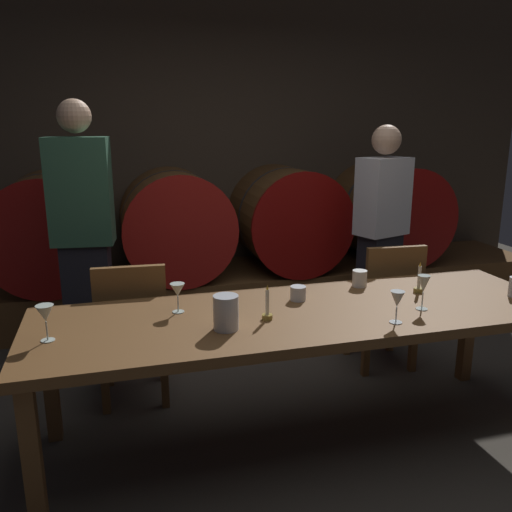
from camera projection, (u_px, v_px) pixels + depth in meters
ground_plane at (322, 434)px, 2.87m from camera, size 8.30×8.30×0.00m
back_wall at (219, 138)px, 4.98m from camera, size 6.38×0.24×2.99m
barrel_shelf at (234, 288)px, 4.79m from camera, size 5.74×0.90×0.36m
wine_barrel_far_left at (50, 229)px, 4.25m from camera, size 0.91×0.93×0.91m
wine_barrel_center_left at (175, 223)px, 4.51m from camera, size 0.91×0.93×0.91m
wine_barrel_center_right at (287, 218)px, 4.77m from camera, size 0.91×0.93×0.91m
wine_barrel_far_right at (387, 213)px, 5.03m from camera, size 0.91×0.93×0.91m
dining_table at (304, 323)px, 2.67m from camera, size 2.69×0.83×0.73m
chair_left at (132, 326)px, 3.09m from camera, size 0.42×0.42×0.88m
chair_right at (386, 300)px, 3.54m from camera, size 0.43×0.43×0.88m
guest_left at (84, 238)px, 3.40m from camera, size 0.41×0.28×1.79m
guest_right at (381, 230)px, 4.05m from camera, size 0.44×0.35×1.63m
candle_left at (267, 310)px, 2.52m from camera, size 0.05×0.05×0.18m
candle_right at (419, 284)px, 2.92m from camera, size 0.05×0.05×0.18m
pitcher at (226, 312)px, 2.40m from camera, size 0.12×0.12×0.16m
wine_glass_far_left at (45, 315)px, 2.26m from camera, size 0.08×0.08×0.16m
wine_glass_center_left at (178, 291)px, 2.61m from camera, size 0.07×0.07×0.15m
wine_glass_center_right at (397, 300)px, 2.47m from camera, size 0.07×0.07×0.16m
wine_glass_far_right at (424, 285)px, 2.64m from camera, size 0.06×0.06×0.18m
cup_left at (298, 293)px, 2.80m from camera, size 0.08×0.08×0.08m
cup_center at (360, 278)px, 3.03m from camera, size 0.08×0.08×0.09m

